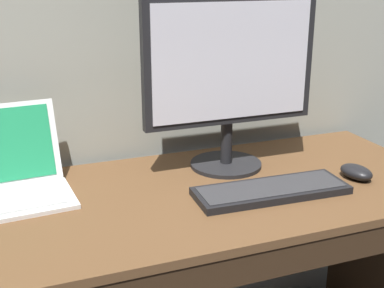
# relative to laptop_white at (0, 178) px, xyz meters

# --- Properties ---
(desk) EXTENTS (1.73, 0.64, 0.73)m
(desk) POSITION_rel_laptop_white_xyz_m (0.38, -0.16, -0.28)
(desk) COLOR brown
(desk) RESTS_ON ground
(laptop_white) EXTENTS (0.37, 0.31, 0.23)m
(laptop_white) POSITION_rel_laptop_white_xyz_m (0.00, 0.00, 0.00)
(laptop_white) COLOR white
(laptop_white) RESTS_ON desk
(external_monitor) EXTENTS (0.53, 0.22, 0.52)m
(external_monitor) POSITION_rel_laptop_white_xyz_m (0.66, -0.02, 0.25)
(external_monitor) COLOR black
(external_monitor) RESTS_ON desk
(wired_keyboard) EXTENTS (0.43, 0.16, 0.02)m
(wired_keyboard) POSITION_rel_laptop_white_xyz_m (0.69, -0.24, -0.05)
(wired_keyboard) COLOR black
(wired_keyboard) RESTS_ON desk
(computer_mouse) EXTENTS (0.09, 0.12, 0.04)m
(computer_mouse) POSITION_rel_laptop_white_xyz_m (0.98, -0.23, -0.04)
(computer_mouse) COLOR black
(computer_mouse) RESTS_ON desk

